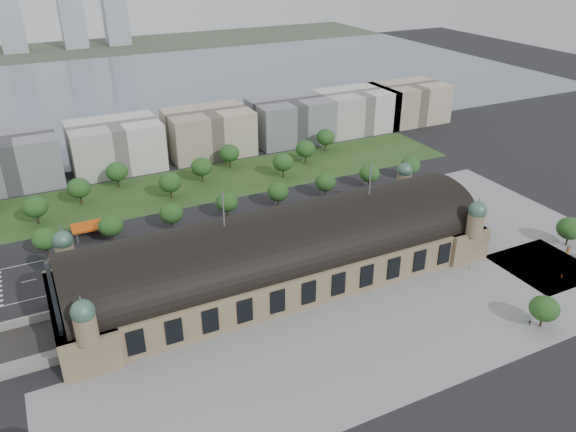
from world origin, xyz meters
name	(u,v)px	position (x,y,z in m)	size (l,w,h in m)	color
ground	(281,279)	(0.00, 0.00, 0.00)	(900.00, 900.00, 0.00)	black
station	(281,253)	(0.00, 0.00, 10.28)	(150.00, 48.40, 44.30)	#8E7B58
plaza_south	(376,343)	(10.00, -44.00, 0.00)	(190.00, 48.00, 0.12)	gray
plaza_east	(499,220)	(103.00, 0.00, 0.00)	(56.00, 100.00, 0.12)	gray
road_slab	(194,244)	(-20.00, 38.00, 0.00)	(260.00, 26.00, 0.10)	black
grass_belt	(168,190)	(-15.00, 93.00, 0.00)	(300.00, 45.00, 0.10)	#26471C
petrol_station	(92,226)	(-53.91, 65.28, 2.95)	(14.00, 13.00, 5.05)	#C4480B
lake	(115,91)	(0.00, 298.00, 0.00)	(700.00, 320.00, 0.08)	slate
far_shore	(78,49)	(0.00, 498.00, 0.00)	(700.00, 120.00, 0.14)	#44513D
far_tower_left	(8,11)	(-60.00, 508.00, 40.00)	(24.00, 24.00, 80.00)	#9EA8B2
far_tower_mid	(70,6)	(0.00, 508.00, 42.50)	(24.00, 24.00, 85.00)	#9EA8B2
far_tower_right	(114,8)	(45.00, 508.00, 37.50)	(24.00, 24.00, 75.00)	#9EA8B2
office_2	(9,161)	(-80.00, 133.00, 12.00)	(45.00, 32.00, 24.00)	gray
office_3	(116,146)	(-30.00, 133.00, 12.00)	(45.00, 32.00, 24.00)	silver
office_4	(209,132)	(20.00, 133.00, 12.00)	(45.00, 32.00, 24.00)	#BBAD93
office_5	(290,120)	(70.00, 133.00, 12.00)	(45.00, 32.00, 24.00)	gray
office_6	(356,110)	(115.00, 133.00, 12.00)	(45.00, 32.00, 24.00)	silver
office_7	(408,103)	(155.00, 133.00, 12.00)	(45.00, 32.00, 24.00)	#BBAD93
tree_row_2	(45,239)	(-72.00, 53.00, 7.43)	(9.60, 9.60, 11.52)	#2D2116
tree_row_3	(111,226)	(-48.00, 53.00, 7.43)	(9.60, 9.60, 11.52)	#2D2116
tree_row_4	(171,213)	(-24.00, 53.00, 7.43)	(9.60, 9.60, 11.52)	#2D2116
tree_row_5	(227,202)	(0.00, 53.00, 7.43)	(9.60, 9.60, 11.52)	#2D2116
tree_row_6	(278,192)	(24.00, 53.00, 7.43)	(9.60, 9.60, 11.52)	#2D2116
tree_row_7	(325,182)	(48.00, 53.00, 7.43)	(9.60, 9.60, 11.52)	#2D2116
tree_row_8	(369,173)	(72.00, 53.00, 7.43)	(9.60, 9.60, 11.52)	#2D2116
tree_row_9	(410,165)	(96.00, 53.00, 7.43)	(9.60, 9.60, 11.52)	#2D2116
tree_belt_3	(35,207)	(-73.00, 83.00, 8.05)	(10.40, 10.40, 12.48)	#2D2116
tree_belt_4	(79,188)	(-54.00, 95.00, 8.05)	(10.40, 10.40, 12.48)	#2D2116
tree_belt_5	(117,172)	(-35.00, 107.00, 8.05)	(10.40, 10.40, 12.48)	#2D2116
tree_belt_6	(170,182)	(-16.00, 83.00, 8.05)	(10.40, 10.40, 12.48)	#2D2116
tree_belt_7	(202,167)	(3.00, 95.00, 8.05)	(10.40, 10.40, 12.48)	#2D2116
tree_belt_8	(229,153)	(22.00, 107.00, 8.05)	(10.40, 10.40, 12.48)	#2D2116
tree_belt_9	(283,162)	(41.00, 83.00, 8.05)	(10.40, 10.40, 12.48)	#2D2116
tree_belt_10	(305,149)	(60.00, 95.00, 8.05)	(10.40, 10.40, 12.48)	#2D2116
tree_belt_11	(326,137)	(79.00, 107.00, 8.05)	(10.40, 10.40, 12.48)	#2D2116
tree_plaza_ne	(570,228)	(110.00, -28.00, 7.43)	(10.00, 10.00, 11.69)	#2D2116
tree_plaza_s	(544,309)	(60.00, -60.00, 6.80)	(9.00, 9.00, 10.64)	#2D2116
traffic_car_2	(136,262)	(-43.72, 33.00, 0.71)	(2.35, 5.10, 1.42)	black
traffic_car_3	(160,237)	(-30.73, 47.47, 0.72)	(2.02, 4.97, 1.44)	maroon
traffic_car_4	(272,236)	(9.89, 28.98, 0.70)	(1.65, 4.10, 1.40)	#1D1A4B
traffic_car_5	(332,201)	(48.24, 46.92, 0.68)	(1.44, 4.14, 1.36)	slate
traffic_car_6	(379,202)	(66.96, 36.56, 0.65)	(2.17, 4.70, 1.30)	silver
parked_car_0	(101,282)	(-57.36, 25.00, 0.69)	(1.46, 4.20, 1.38)	black
parked_car_1	(111,282)	(-54.24, 23.60, 0.68)	(2.26, 4.90, 1.36)	#993213
parked_car_2	(70,291)	(-68.01, 24.10, 0.65)	(1.81, 4.45, 1.29)	#1B1C4B
parked_car_3	(75,288)	(-66.20, 25.00, 0.82)	(1.93, 4.80, 1.64)	slate
parked_car_4	(193,266)	(-25.53, 21.00, 0.72)	(1.53, 4.40, 1.45)	silver
parked_car_5	(151,271)	(-40.23, 24.40, 0.81)	(2.69, 5.84, 1.62)	gray
parked_car_6	(202,258)	(-20.99, 25.00, 0.64)	(1.79, 4.41, 1.28)	black
bus_west	(222,241)	(-10.30, 32.00, 1.84)	(3.09, 13.19, 3.67)	#B81D38
bus_mid	(295,226)	(21.41, 31.07, 1.49)	(2.51, 10.73, 2.99)	silver
bus_east	(283,227)	(16.19, 32.00, 1.78)	(2.99, 12.80, 3.56)	beige
advertising_column	(568,250)	(105.35, -32.65, 1.53)	(1.55, 1.55, 2.95)	#E03847
pedestrian_0	(469,268)	(63.44, -25.00, 0.88)	(0.86, 0.49, 1.76)	gray
pedestrian_1	(562,276)	(88.61, -43.80, 0.92)	(0.67, 0.44, 1.85)	gray
pedestrian_4	(530,323)	(57.37, -58.12, 0.91)	(1.18, 0.51, 1.82)	gray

